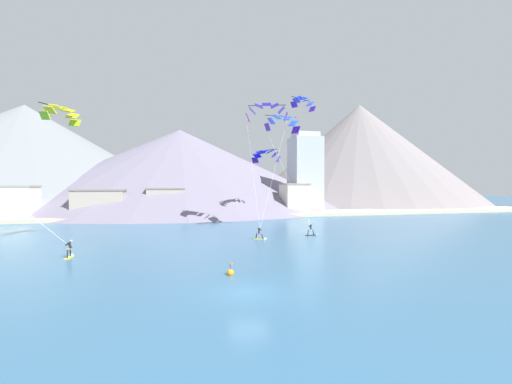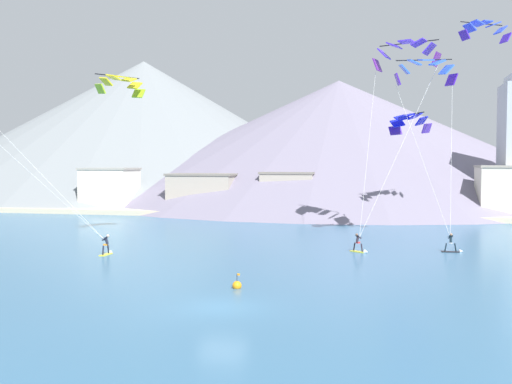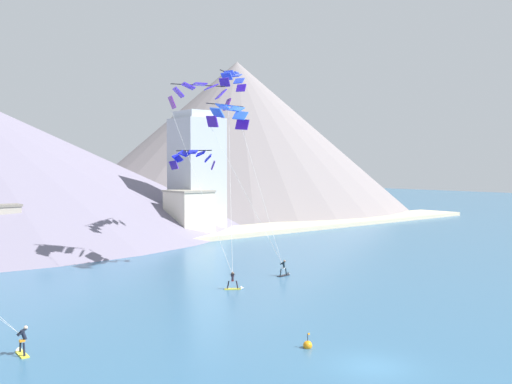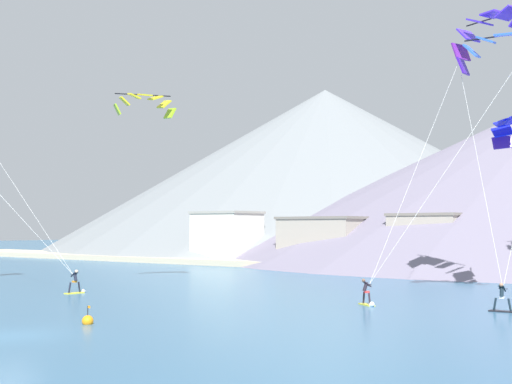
# 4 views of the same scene
# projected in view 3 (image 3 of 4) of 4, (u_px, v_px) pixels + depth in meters

# --- Properties ---
(ground_plane) EXTENTS (400.00, 400.00, 0.00)m
(ground_plane) POSITION_uv_depth(u_px,v_px,m) (372.00, 367.00, 31.04)
(ground_plane) COLOR #336084
(kitesurfer_near_lead) EXTENTS (1.77, 0.60, 1.69)m
(kitesurfer_near_lead) POSITION_uv_depth(u_px,v_px,m) (285.00, 271.00, 56.71)
(kitesurfer_near_lead) COLOR black
(kitesurfer_near_lead) RESTS_ON ground
(kitesurfer_near_trail) EXTENTS (0.62, 1.76, 1.76)m
(kitesurfer_near_trail) POSITION_uv_depth(u_px,v_px,m) (22.00, 345.00, 33.12)
(kitesurfer_near_trail) COLOR yellow
(kitesurfer_near_trail) RESTS_ON ground
(kitesurfer_mid_center) EXTENTS (1.65, 1.33, 1.67)m
(kitesurfer_mid_center) POSITION_uv_depth(u_px,v_px,m) (235.00, 284.00, 50.44)
(kitesurfer_mid_center) COLOR yellow
(kitesurfer_mid_center) RESTS_ON ground
(parafoil_kite_near_lead) EXTENTS (5.90, 7.86, 16.14)m
(parafoil_kite_near_lead) POSITION_uv_depth(u_px,v_px,m) (229.00, 114.00, 59.57)
(parafoil_kite_near_lead) COLOR #3B15A0
(parafoil_kite_mid_center) EXTENTS (7.38, 12.68, 18.45)m
(parafoil_kite_mid_center) POSITION_uv_depth(u_px,v_px,m) (200.00, 94.00, 60.60)
(parafoil_kite_mid_center) COLOR #63208F
(parafoil_kite_distant_high_outer) EXTENTS (5.62, 3.89, 2.08)m
(parafoil_kite_distant_high_outer) POSITION_uv_depth(u_px,v_px,m) (233.00, 78.00, 69.41)
(parafoil_kite_distant_high_outer) COLOR #3F1EB1
(parafoil_kite_distant_low_drift) EXTENTS (4.33, 4.56, 2.24)m
(parafoil_kite_distant_low_drift) POSITION_uv_depth(u_px,v_px,m) (193.00, 158.00, 62.89)
(parafoil_kite_distant_low_drift) COLOR #4524A6
(race_marker_buoy) EXTENTS (0.56, 0.56, 1.02)m
(race_marker_buoy) POSITION_uv_depth(u_px,v_px,m) (308.00, 345.00, 34.25)
(race_marker_buoy) COLOR orange
(race_marker_buoy) RESTS_ON ground
(shoreline_strip) EXTENTS (180.00, 10.00, 0.70)m
(shoreline_strip) POSITION_uv_depth(u_px,v_px,m) (37.00, 250.00, 71.18)
(shoreline_strip) COLOR beige
(shoreline_strip) RESTS_ON ground
(shore_building_quay_west) EXTENTS (5.71, 6.38, 7.22)m
(shore_building_quay_west) POSITION_uv_depth(u_px,v_px,m) (189.00, 214.00, 86.79)
(shore_building_quay_west) COLOR beige
(shore_building_quay_west) RESTS_ON ground
(highrise_tower) EXTENTS (7.00, 7.00, 19.74)m
(highrise_tower) POSITION_uv_depth(u_px,v_px,m) (197.00, 173.00, 92.69)
(highrise_tower) COLOR #A8ADB7
(highrise_tower) RESTS_ON ground
(mountain_peak_east_shoulder) EXTENTS (85.50, 85.50, 37.00)m
(mountain_peak_east_shoulder) POSITION_uv_depth(u_px,v_px,m) (237.00, 136.00, 143.71)
(mountain_peak_east_shoulder) COLOR gray
(mountain_peak_east_shoulder) RESTS_ON ground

